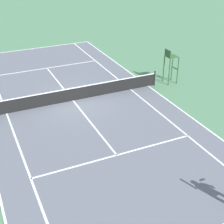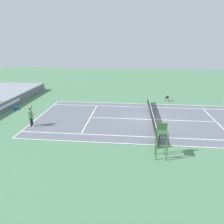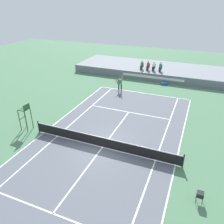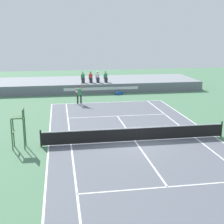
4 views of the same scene
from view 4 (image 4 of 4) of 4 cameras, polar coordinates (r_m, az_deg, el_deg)
The scene contains 13 objects.
ground_plane at distance 20.92m, azimuth 4.11°, elevation -5.21°, with size 80.00×80.00×0.00m, color #4C7A56.
court at distance 20.92m, azimuth 4.11°, elevation -5.18°, with size 11.08×23.88×0.03m.
net at distance 20.76m, azimuth 4.13°, elevation -3.85°, with size 11.98×0.10×1.07m.
barrier_wall at distance 36.70m, azimuth -1.90°, elevation 4.11°, with size 24.28×0.25×1.09m.
bleacher_platform at distance 40.38m, azimuth -2.60°, elevation 5.02°, with size 24.28×7.28×1.09m, color gray.
spectator_seated_0 at distance 37.65m, azimuth -5.16°, elevation 6.09°, with size 0.44×0.60×1.27m.
spectator_seated_1 at distance 37.73m, azimuth -3.78°, elevation 6.13°, with size 0.44×0.60×1.27m.
spectator_seated_2 at distance 37.81m, azimuth -2.54°, elevation 6.17°, with size 0.44×0.60×1.27m.
spectator_seated_3 at distance 37.94m, azimuth -1.11°, elevation 6.20°, with size 0.44×0.60×1.27m.
tennis_player at distance 31.26m, azimuth -5.83°, elevation 3.12°, with size 0.75×0.68×2.08m.
tennis_ball at distance 29.70m, azimuth -7.53°, elevation 0.59°, with size 0.07×0.07×0.07m, color #D1E533.
umpire_chair at distance 20.07m, azimuth -16.12°, elevation -1.93°, with size 0.77×0.77×2.44m.
equipment_bag at distance 36.20m, azimuth 1.27°, elevation 3.35°, with size 0.95×0.58×0.32m.
Camera 4 is at (-4.67, -19.19, 6.90)m, focal length 51.67 mm.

